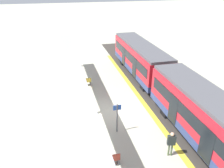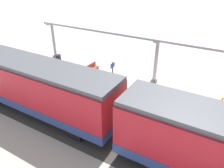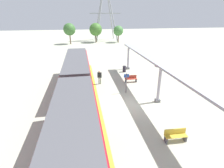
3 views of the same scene
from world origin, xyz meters
name	(u,v)px [view 2 (image 2 of 3)]	position (x,y,z in m)	size (l,w,h in m)	color
ground_plane	(141,98)	(0.00, 0.00, 0.00)	(176.00, 176.00, 0.00)	#AEAE98
tactile_edge_strip	(122,120)	(-2.99, 0.00, 0.00)	(0.42, 28.16, 0.01)	gold
trackbed	(108,137)	(-4.80, 0.00, 0.00)	(3.20, 40.16, 0.01)	#38332D
train_far_carriage	(38,87)	(-4.80, 5.15, 1.83)	(2.65, 11.27, 3.48)	red
canopy_pillar_second	(156,62)	(2.75, 0.07, 1.86)	(1.10, 0.44, 3.67)	slate
canopy_pillar_third	(54,41)	(2.75, 10.93, 1.86)	(1.10, 0.44, 3.67)	slate
canopy_beam	(158,39)	(2.75, 0.09, 3.75)	(1.20, 22.47, 0.16)	#A8AAB2
bench_near_end	(92,69)	(1.66, 5.57, 0.44)	(1.51, 0.46, 0.86)	#9E382A
bench_mid_platform	(223,103)	(1.60, -5.27, 0.44)	(1.52, 0.50, 0.86)	gold
trash_bin	(59,59)	(1.86, 9.68, 0.45)	(0.48, 0.48, 0.91)	#282431
platform_info_sign	(113,73)	(0.27, 2.60, 1.33)	(0.56, 0.10, 2.20)	#4C4C51
passenger_waiting_near_edge	(61,80)	(-2.24, 5.63, 1.05)	(0.53, 0.33, 1.69)	#4D5F3D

